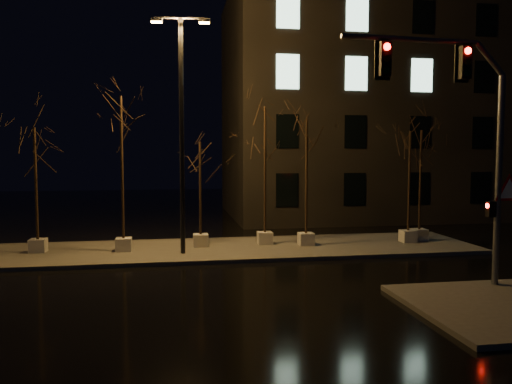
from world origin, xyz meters
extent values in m
plane|color=black|center=(0.00, 0.00, 0.00)|extent=(90.00, 90.00, 0.00)
cube|color=#474540|center=(0.00, 6.00, 0.07)|extent=(22.00, 5.00, 0.15)
cube|color=black|center=(14.00, 18.00, 7.50)|extent=(25.00, 12.00, 15.00)
cube|color=#B1AEA6|center=(-7.95, 6.31, 0.43)|extent=(0.65, 0.65, 0.55)
cylinder|color=black|center=(-7.95, 6.31, 3.01)|extent=(0.11, 0.11, 4.62)
cube|color=#B1AEA6|center=(-4.45, 5.96, 0.43)|extent=(0.65, 0.65, 0.55)
cylinder|color=black|center=(-4.45, 5.96, 3.66)|extent=(0.11, 0.11, 5.93)
cube|color=#B1AEA6|center=(-1.19, 6.46, 0.43)|extent=(0.65, 0.65, 0.55)
cylinder|color=black|center=(-1.19, 6.46, 2.73)|extent=(0.11, 0.11, 4.07)
cube|color=#B1AEA6|center=(1.72, 6.60, 0.43)|extent=(0.65, 0.65, 0.55)
cylinder|color=black|center=(1.72, 6.60, 3.52)|extent=(0.11, 0.11, 5.64)
cube|color=#B1AEA6|center=(3.49, 6.03, 0.43)|extent=(0.65, 0.65, 0.55)
cylinder|color=black|center=(3.49, 6.03, 3.24)|extent=(0.11, 0.11, 5.09)
cube|color=#B1AEA6|center=(8.38, 6.02, 0.43)|extent=(0.65, 0.65, 0.55)
cylinder|color=black|center=(8.38, 6.02, 2.99)|extent=(0.11, 0.11, 4.58)
cube|color=#B1AEA6|center=(9.07, 6.27, 0.43)|extent=(0.65, 0.65, 0.55)
cylinder|color=black|center=(9.07, 6.27, 3.02)|extent=(0.11, 0.11, 4.64)
cylinder|color=#5C5F64|center=(7.57, -1.50, 3.39)|extent=(0.19, 0.19, 6.49)
cylinder|color=#5C5F64|center=(4.50, -1.65, 7.55)|extent=(4.33, 0.36, 0.15)
cube|color=black|center=(6.28, -1.56, 6.95)|extent=(0.34, 0.25, 0.97)
cube|color=black|center=(3.68, -1.68, 6.95)|extent=(0.34, 0.25, 0.97)
cube|color=black|center=(7.33, -1.51, 2.53)|extent=(0.25, 0.21, 0.49)
cone|color=red|center=(7.90, -1.54, 3.07)|extent=(1.12, 0.09, 1.12)
sphere|color=#FF0C07|center=(7.57, -1.50, 7.27)|extent=(0.19, 0.19, 0.19)
cylinder|color=black|center=(-1.99, 5.08, 4.90)|extent=(0.19, 0.19, 9.49)
cylinder|color=black|center=(-1.99, 5.08, 9.64)|extent=(2.09, 0.31, 0.09)
cube|color=#FFAE32|center=(-2.94, 5.18, 9.50)|extent=(0.50, 0.31, 0.19)
cube|color=#FFAE32|center=(-1.05, 4.99, 9.50)|extent=(0.50, 0.31, 0.19)
camera|label=1|loc=(-2.37, -15.44, 4.23)|focal=35.00mm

